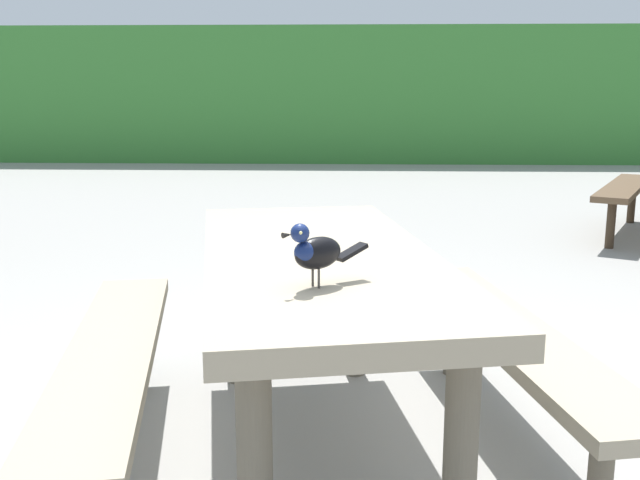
{
  "coord_description": "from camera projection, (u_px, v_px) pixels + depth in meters",
  "views": [
    {
      "loc": [
        -0.11,
        -2.33,
        1.29
      ],
      "look_at": [
        -0.19,
        -0.24,
        0.84
      ],
      "focal_mm": 40.84,
      "sensor_mm": 36.0,
      "label": 1
    }
  ],
  "objects": [
    {
      "name": "ground_plane",
      "position": [
        378.0,
        460.0,
        2.55
      ],
      "size": [
        60.0,
        60.0,
        0.0
      ],
      "primitive_type": "plane",
      "color": "gray"
    },
    {
      "name": "hedge_wall",
      "position": [
        355.0,
        95.0,
        12.95
      ],
      "size": [
        28.0,
        2.2,
        2.24
      ],
      "primitive_type": "cube",
      "color": "#387A33",
      "rests_on": "ground"
    },
    {
      "name": "picnic_table_foreground",
      "position": [
        319.0,
        304.0,
        2.48
      ],
      "size": [
        1.97,
        1.99,
        0.74
      ],
      "color": "gray",
      "rests_on": "ground"
    },
    {
      "name": "bird_grackle",
      "position": [
        315.0,
        251.0,
        1.99
      ],
      "size": [
        0.24,
        0.2,
        0.18
      ],
      "color": "black",
      "rests_on": "picnic_table_foreground"
    }
  ]
}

